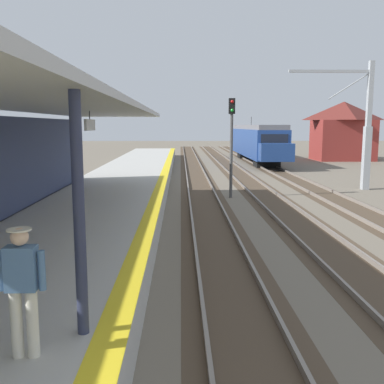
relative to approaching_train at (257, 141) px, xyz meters
The scene contains 10 objects.
station_platform 31.28m from the approaching_train, 111.02° to the right, with size 5.00×80.00×0.91m.
station_building_with_canopy 36.02m from the approaching_train, 111.16° to the right, with size 4.85×24.00×4.43m.
track_pair_nearest_platform 26.15m from the approaching_train, 105.13° to the right, with size 2.34×120.00×0.16m.
track_pair_middle 25.48m from the approaching_train, 97.71° to the right, with size 2.34×120.00×0.16m.
track_pair_far_side 25.25m from the approaching_train, 90.01° to the right, with size 2.34×120.00×0.16m.
approaching_train is the anchor object (origin of this frame).
commuter_person 42.00m from the approaching_train, 103.69° to the right, with size 0.59×0.30×1.67m.
rail_signal_post 23.52m from the approaching_train, 103.04° to the right, with size 0.32×0.34×5.20m.
catenary_pylon_far_side 20.38m from the approaching_train, 82.19° to the right, with size 5.00×0.40×7.50m.
distant_trackside_house 10.35m from the approaching_train, 14.65° to the left, with size 6.60×5.28×6.40m.
Camera 1 is at (0.73, -0.94, 3.80)m, focal length 41.34 mm.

